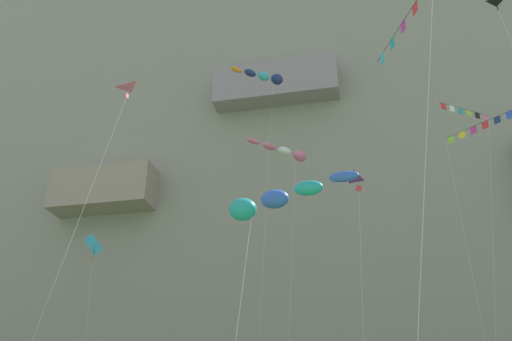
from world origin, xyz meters
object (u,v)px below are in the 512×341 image
(kite_windsock_low_center, at_px, (265,77))
(kite_delta_mid_center, at_px, (510,42))
(kite_banner_upper_mid, at_px, (468,129))
(kite_banner_mid_right, at_px, (405,45))
(kite_windsock_upper_left, at_px, (286,152))
(kite_delta_far_left, at_px, (124,114))
(kite_banner_high_left, at_px, (485,138))
(kite_diamond_mid_left, at_px, (93,249))
(kite_windsock_front_field, at_px, (272,200))
(kite_delta_low_right, at_px, (365,197))

(kite_windsock_low_center, height_order, kite_delta_mid_center, kite_windsock_low_center)
(kite_banner_upper_mid, bearing_deg, kite_banner_mid_right, -107.16)
(kite_windsock_upper_left, bearing_deg, kite_delta_far_left, -111.76)
(kite_delta_mid_center, height_order, kite_delta_far_left, kite_delta_mid_center)
(kite_banner_mid_right, bearing_deg, kite_banner_upper_mid, 72.84)
(kite_delta_mid_center, relative_size, kite_banner_high_left, 1.33)
(kite_windsock_low_center, bearing_deg, kite_banner_mid_right, -66.15)
(kite_banner_mid_right, xyz_separation_m, kite_diamond_mid_left, (-26.12, 24.88, 1.56))
(kite_banner_upper_mid, height_order, kite_banner_high_left, kite_banner_upper_mid)
(kite_banner_upper_mid, height_order, kite_windsock_front_field, kite_banner_upper_mid)
(kite_windsock_upper_left, relative_size, kite_delta_low_right, 1.70)
(kite_delta_low_right, distance_m, kite_delta_mid_center, 15.38)
(kite_banner_mid_right, height_order, kite_delta_mid_center, kite_delta_mid_center)
(kite_diamond_mid_left, bearing_deg, kite_windsock_front_field, -48.93)
(kite_delta_mid_center, bearing_deg, kite_delta_far_left, -165.99)
(kite_banner_upper_mid, distance_m, kite_delta_far_left, 24.02)
(kite_diamond_mid_left, bearing_deg, kite_windsock_low_center, -8.52)
(kite_diamond_mid_left, height_order, kite_delta_far_left, kite_delta_far_left)
(kite_banner_mid_right, bearing_deg, kite_windsock_front_field, 166.11)
(kite_windsock_low_center, relative_size, kite_diamond_mid_left, 1.69)
(kite_delta_far_left, bearing_deg, kite_delta_low_right, 12.32)
(kite_banner_upper_mid, distance_m, kite_banner_high_left, 4.01)
(kite_banner_mid_right, height_order, kite_delta_far_left, kite_delta_far_left)
(kite_delta_low_right, distance_m, kite_delta_far_left, 14.50)
(kite_delta_mid_center, bearing_deg, kite_windsock_upper_left, 145.18)
(kite_delta_low_right, bearing_deg, kite_delta_mid_center, 16.18)
(kite_windsock_low_center, relative_size, kite_delta_far_left, 1.58)
(kite_delta_far_left, bearing_deg, kite_banner_high_left, 21.44)
(kite_banner_mid_right, relative_size, kite_delta_far_left, 0.86)
(kite_delta_low_right, bearing_deg, kite_diamond_mid_left, 147.75)
(kite_diamond_mid_left, bearing_deg, kite_delta_far_left, -59.03)
(kite_windsock_upper_left, distance_m, kite_banner_upper_mid, 15.44)
(kite_windsock_front_field, relative_size, kite_delta_far_left, 0.56)
(kite_diamond_mid_left, xyz_separation_m, kite_banner_high_left, (32.02, -9.77, 2.08))
(kite_banner_mid_right, relative_size, kite_windsock_upper_left, 0.70)
(kite_delta_mid_center, xyz_separation_m, kite_banner_high_left, (-2.13, 2.50, -5.46))
(kite_delta_mid_center, bearing_deg, kite_banner_upper_mid, 113.11)
(kite_banner_mid_right, height_order, kite_windsock_front_field, kite_banner_mid_right)
(kite_diamond_mid_left, relative_size, kite_windsock_front_field, 1.67)
(kite_delta_low_right, bearing_deg, kite_windsock_front_field, -113.55)
(kite_delta_low_right, height_order, kite_windsock_front_field, kite_delta_low_right)
(kite_windsock_upper_left, relative_size, kite_banner_high_left, 1.21)
(kite_banner_mid_right, distance_m, kite_windsock_low_center, 29.40)
(kite_delta_low_right, xyz_separation_m, kite_diamond_mid_left, (-24.07, 15.19, 3.71))
(kite_delta_mid_center, xyz_separation_m, kite_delta_far_left, (-23.30, -5.81, -6.04))
(kite_banner_mid_right, xyz_separation_m, kite_banner_upper_mid, (5.63, 18.23, 6.15))
(kite_diamond_mid_left, bearing_deg, kite_banner_high_left, -16.96)
(kite_delta_low_right, distance_m, kite_windsock_front_field, 9.67)
(kite_delta_low_right, relative_size, kite_windsock_front_field, 1.30)
(kite_diamond_mid_left, bearing_deg, kite_delta_low_right, -32.25)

